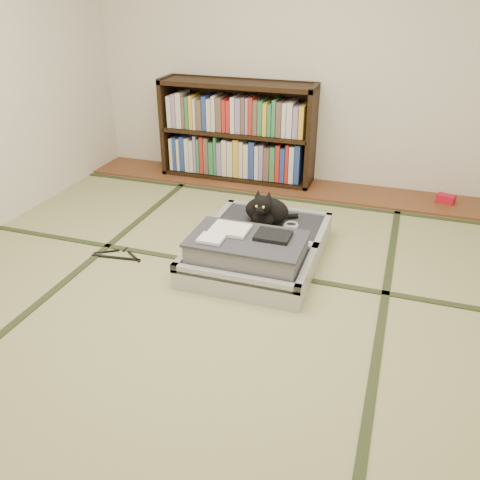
% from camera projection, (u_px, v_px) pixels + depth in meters
% --- Properties ---
extents(floor, '(4.50, 4.50, 0.00)m').
position_uv_depth(floor, '(214.00, 299.00, 3.14)').
color(floor, tan).
rests_on(floor, ground).
extents(wood_strip, '(4.00, 0.50, 0.02)m').
position_uv_depth(wood_strip, '(290.00, 186.00, 4.82)').
color(wood_strip, brown).
rests_on(wood_strip, ground).
extents(red_item, '(0.17, 0.13, 0.07)m').
position_uv_depth(red_item, '(446.00, 199.00, 4.43)').
color(red_item, red).
rests_on(red_item, wood_strip).
extents(room_shell, '(4.50, 4.50, 4.50)m').
position_uv_depth(room_shell, '(207.00, 48.00, 2.47)').
color(room_shell, white).
rests_on(room_shell, ground).
extents(tatami_borders, '(4.00, 4.50, 0.01)m').
position_uv_depth(tatami_borders, '(240.00, 261.00, 3.55)').
color(tatami_borders, '#2D381E').
rests_on(tatami_borders, ground).
extents(bookcase, '(1.47, 0.34, 0.95)m').
position_uv_depth(bookcase, '(237.00, 134.00, 4.83)').
color(bookcase, black).
rests_on(bookcase, wood_strip).
extents(suitcase, '(0.83, 1.11, 0.33)m').
position_uv_depth(suitcase, '(257.00, 248.00, 3.49)').
color(suitcase, '#ABABB0').
rests_on(suitcase, floor).
extents(cat, '(0.37, 0.37, 0.30)m').
position_uv_depth(cat, '(266.00, 211.00, 3.67)').
color(cat, black).
rests_on(cat, suitcase).
extents(cable_coil, '(0.12, 0.12, 0.03)m').
position_uv_depth(cable_coil, '(291.00, 225.00, 3.69)').
color(cable_coil, white).
rests_on(cable_coil, suitcase).
extents(hanger, '(0.38, 0.19, 0.01)m').
position_uv_depth(hanger, '(118.00, 256.00, 3.61)').
color(hanger, black).
rests_on(hanger, floor).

